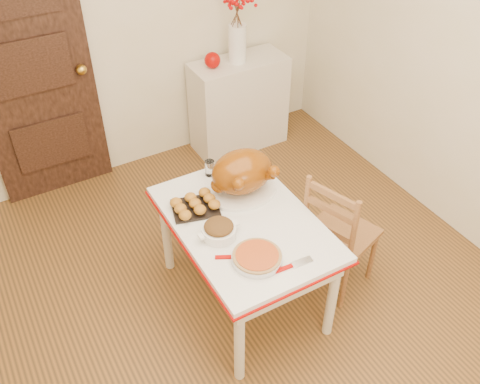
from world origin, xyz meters
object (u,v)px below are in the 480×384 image
sideboard (239,104)px  chair_oak (341,231)px  kitchen_table (244,261)px  pumpkin_pie (257,257)px  turkey_platter (242,174)px

sideboard → chair_oak: bearing=-98.1°
sideboard → kitchen_table: size_ratio=0.71×
kitchen_table → pumpkin_pie: size_ratio=4.15×
sideboard → pumpkin_pie: size_ratio=2.96×
kitchen_table → turkey_platter: turkey_platter is taller
sideboard → kitchen_table: bearing=-118.6°
turkey_platter → pumpkin_pie: 0.60m
chair_oak → sideboard: bearing=-26.4°
chair_oak → turkey_platter: 0.75m
kitchen_table → turkey_platter: size_ratio=2.53×
sideboard → chair_oak: size_ratio=0.91×
chair_oak → kitchen_table: bearing=56.6°
kitchen_table → pumpkin_pie: bearing=-107.7°
kitchen_table → turkey_platter: bearing=63.0°
sideboard → chair_oak: chair_oak is taller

